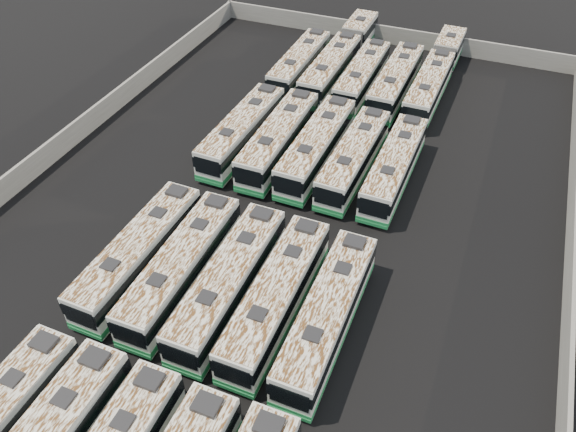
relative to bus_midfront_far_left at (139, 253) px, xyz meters
The scene contains 17 objects.
ground 11.55m from the bus_midfront_far_left, 52.99° to the left, with size 140.00×140.00×0.00m, color black.
perimeter_wall 11.42m from the bus_midfront_far_left, 52.99° to the left, with size 45.20×73.20×2.20m.
bus_midfront_far_left is the anchor object (origin of this frame).
bus_midfront_left 3.56m from the bus_midfront_far_left, ahead, with size 2.93×13.33×3.75m.
bus_midfront_center 7.30m from the bus_midfront_far_left, ahead, with size 2.87×13.45×3.79m.
bus_midfront_right 10.81m from the bus_midfront_far_left, ahead, with size 2.83×13.32×3.75m.
bus_midfront_far_right 14.47m from the bus_midfront_far_left, ahead, with size 2.81×13.26×3.74m.
bus_midback_far_left 17.33m from the bus_midfront_far_left, 90.20° to the left, with size 3.11×13.35×3.75m.
bus_midback_left 17.74m from the bus_midfront_far_left, 78.24° to the left, with size 2.92×13.52×3.81m.
bus_midback_center 18.94m from the bus_midfront_far_left, 67.46° to the left, with size 3.04×13.53×3.80m.
bus_midback_right 20.38m from the bus_midfront_far_left, 57.83° to the left, with size 3.07×13.01×3.65m.
bus_midback_far_right 22.57m from the bus_midfront_far_left, 50.07° to the left, with size 2.91×12.94×3.64m.
bus_back_far_left 32.13m from the bus_midfront_far_left, 90.14° to the left, with size 2.75×12.98×3.66m.
bus_back_left 35.89m from the bus_midfront_far_left, 84.30° to the left, with size 2.96×20.82×3.77m.
bus_back_center 32.85m from the bus_midfront_far_left, 77.35° to the left, with size 2.76×12.94×3.65m.
bus_back_right 33.95m from the bus_midfront_far_left, 71.33° to the left, with size 2.99×13.43×3.78m.
bus_back_far_right 38.47m from the bus_midfront_far_left, 67.87° to the left, with size 3.15×20.13×3.64m.
Camera 1 is at (13.90, -31.49, 30.76)m, focal length 35.00 mm.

